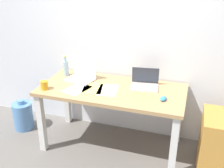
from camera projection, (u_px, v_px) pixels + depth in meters
ground_plane at (112, 144)px, 3.27m from camera, size 8.00×8.00×0.00m
back_wall at (124, 31)px, 3.12m from camera, size 5.20×0.08×2.60m
desk at (112, 97)px, 3.00m from camera, size 1.60×0.77×0.76m
laptop_left at (81, 75)px, 3.16m from camera, size 0.36×0.28×0.24m
laptop_right at (145, 83)px, 2.98m from camera, size 0.33×0.26×0.20m
beer_bottle at (66, 68)px, 3.26m from camera, size 0.06×0.06×0.25m
computer_mouse at (163, 99)px, 2.69m from camera, size 0.07×0.11×0.03m
coffee_mug at (44, 85)px, 2.92m from camera, size 0.08×0.08×0.09m
paper_sheet_center at (108, 90)px, 2.91m from camera, size 0.25×0.32×0.00m
paper_yellow_folder at (93, 88)px, 2.95m from camera, size 0.27×0.34×0.00m
paper_sheet_front_left at (77, 89)px, 2.94m from camera, size 0.29×0.35×0.00m
water_cooler_jug at (23, 116)px, 3.54m from camera, size 0.26×0.26×0.41m
filing_cabinet at (220, 143)px, 2.79m from camera, size 0.40×0.48×0.62m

